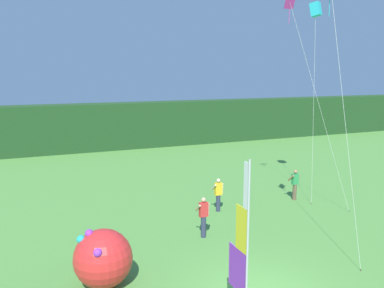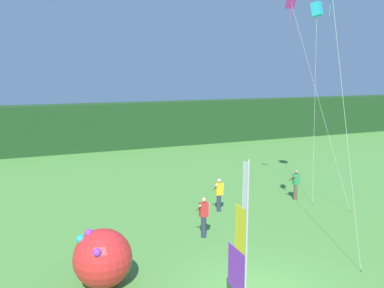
% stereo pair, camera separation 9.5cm
% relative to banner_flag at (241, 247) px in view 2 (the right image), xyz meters
% --- Properties ---
extents(distant_treeline, '(80.00, 2.40, 4.14)m').
position_rel_banner_flag_xyz_m(distant_treeline, '(1.37, 27.24, -0.20)').
color(distant_treeline, '#1E421E').
rests_on(distant_treeline, ground).
extents(banner_flag, '(0.06, 1.03, 4.73)m').
position_rel_banner_flag_xyz_m(banner_flag, '(0.00, 0.00, 0.00)').
color(banner_flag, '#B7B7BC').
rests_on(banner_flag, ground).
extents(person_near_banner, '(0.55, 0.48, 1.75)m').
position_rel_banner_flag_xyz_m(person_near_banner, '(1.47, 5.78, -1.33)').
color(person_near_banner, '#2D334C').
rests_on(person_near_banner, ground).
extents(person_mid_field, '(0.55, 0.48, 1.68)m').
position_rel_banner_flag_xyz_m(person_mid_field, '(8.16, 8.49, -1.37)').
color(person_mid_field, brown).
rests_on(person_mid_field, ground).
extents(person_far_left, '(0.55, 0.48, 1.69)m').
position_rel_banner_flag_xyz_m(person_far_left, '(3.48, 8.44, -1.36)').
color(person_far_left, '#2D334C').
rests_on(person_far_left, ground).
extents(inflatable_balloon, '(1.92, 1.92, 1.96)m').
position_rel_banner_flag_xyz_m(inflatable_balloon, '(-3.15, 3.43, -1.30)').
color(inflatable_balloon, red).
rests_on(inflatable_balloon, ground).
extents(kite_magenta_diamond_0, '(2.53, 2.86, 10.60)m').
position_rel_banner_flag_xyz_m(kite_magenta_diamond_0, '(7.51, 8.16, 6.97)').
color(kite_magenta_diamond_0, brown).
rests_on(kite_magenta_diamond_0, ground).
extents(kite_cyan_diamond_1, '(0.39, 2.45, 10.31)m').
position_rel_banner_flag_xyz_m(kite_cyan_diamond_1, '(5.20, 2.93, 6.86)').
color(kite_cyan_diamond_1, brown).
rests_on(kite_cyan_diamond_1, ground).
extents(kite_cyan_box_2, '(1.02, 1.67, 10.49)m').
position_rel_banner_flag_xyz_m(kite_cyan_box_2, '(9.16, 8.75, 7.79)').
color(kite_cyan_box_2, brown).
rests_on(kite_cyan_box_2, ground).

